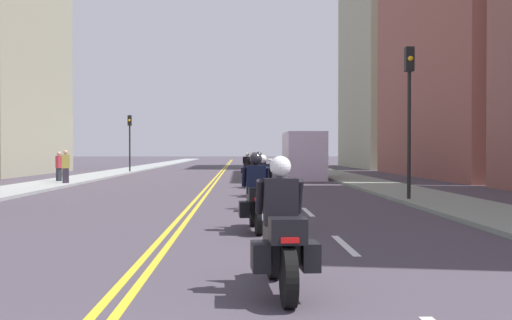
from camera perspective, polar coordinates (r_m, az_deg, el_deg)
The scene contains 20 objects.
ground_plane at distance 51.07m, azimuth -3.15°, elevation -1.05°, with size 264.00×264.00×0.00m, color #443D47.
sidewalk_left at distance 51.91m, azimuth -12.05°, elevation -0.97°, with size 2.79×144.00×0.12m, color #949999.
sidewalk_right at distance 51.47m, azimuth 5.82°, elevation -0.97°, with size 2.79×144.00×0.12m, color gray.
centreline_yellow_inner at distance 51.07m, azimuth -3.29°, elevation -1.05°, with size 0.12×132.00×0.01m, color yellow.
centreline_yellow_outer at distance 51.06m, azimuth -3.02°, elevation -1.05°, with size 0.12×132.00×0.01m, color yellow.
lane_dashes_white at distance 32.12m, azimuth 1.84°, elevation -2.18°, with size 0.14×56.40×0.01m.
building_right_1 at distance 43.36m, azimuth 18.43°, elevation 11.19°, with size 6.25×20.50×19.02m.
building_right_2 at distance 64.51m, azimuth 11.90°, elevation 11.12°, with size 6.65×17.54×26.43m.
motorcycle_0 at distance 7.37m, azimuth 2.37°, elevation -7.38°, with size 0.78×2.20×1.65m.
motorcycle_1 at distance 13.01m, azimuth 0.02°, elevation -3.76°, with size 0.78×2.14×1.67m.
motorcycle_2 at distance 17.79m, azimuth 0.60°, elevation -2.55°, with size 0.78×2.23×1.60m.
motorcycle_3 at distance 22.98m, azimuth 0.25°, elevation -1.74°, with size 0.77×2.18×1.68m.
motorcycle_4 at distance 28.30m, azimuth -0.12°, elevation -1.28°, with size 0.77×2.29×1.65m.
motorcycle_5 at distance 33.72m, azimuth -0.34°, elevation -0.91°, with size 0.77×2.29×1.63m.
motorcycle_6 at distance 38.32m, azimuth -0.82°, elevation -0.71°, with size 0.78×2.13×1.61m.
traffic_light_near at distance 20.98m, azimuth 14.07°, elevation 5.79°, with size 0.28×0.38×5.14m.
traffic_light_far at distance 48.17m, azimuth -11.67°, elevation 2.48°, with size 0.28×0.38×4.44m.
pedestrian_0 at distance 33.73m, azimuth -17.87°, elevation -0.62°, with size 0.40×0.42×1.67m.
pedestrian_1 at distance 31.59m, azimuth -17.30°, elevation -0.64°, with size 0.42×0.35×1.75m.
parked_truck at distance 37.06m, azimuth 4.36°, elevation 0.19°, with size 2.20×6.50×2.80m.
Camera 1 is at (1.40, -3.02, 1.71)m, focal length 42.98 mm.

